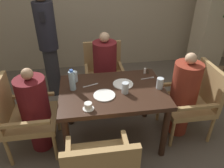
{
  "coord_description": "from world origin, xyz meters",
  "views": [
    {
      "loc": [
        -0.31,
        -2.0,
        2.04
      ],
      "look_at": [
        0.0,
        0.04,
        0.77
      ],
      "focal_mm": 35.0,
      "sensor_mm": 36.0,
      "label": 1
    }
  ],
  "objects_px": {
    "chair_left_side": "(23,114)",
    "glass_tall_mid": "(160,83)",
    "standing_host": "(48,41)",
    "glass_tall_far": "(74,77)",
    "diner_in_left_chair": "(35,110)",
    "water_bottle": "(72,80)",
    "plate_main_right": "(104,95)",
    "diner_in_right_chair": "(184,95)",
    "plate_main_left": "(123,84)",
    "glass_tall_near": "(125,88)",
    "diner_in_far_chair": "(105,71)",
    "chair_far_side": "(104,72)",
    "teacup_with_saucer": "(88,106)",
    "chair_right_side": "(194,99)"
  },
  "relations": [
    {
      "from": "chair_right_side",
      "to": "glass_tall_mid",
      "type": "xyz_separation_m",
      "value": [
        -0.48,
        -0.04,
        0.29
      ]
    },
    {
      "from": "chair_far_side",
      "to": "diner_in_left_chair",
      "type": "bearing_deg",
      "value": -135.86
    },
    {
      "from": "plate_main_left",
      "to": "plate_main_right",
      "type": "distance_m",
      "value": 0.31
    },
    {
      "from": "water_bottle",
      "to": "plate_main_right",
      "type": "bearing_deg",
      "value": -28.67
    },
    {
      "from": "plate_main_right",
      "to": "teacup_with_saucer",
      "type": "distance_m",
      "value": 0.27
    },
    {
      "from": "diner_in_left_chair",
      "to": "chair_far_side",
      "type": "height_order",
      "value": "diner_in_left_chair"
    },
    {
      "from": "diner_in_left_chair",
      "to": "water_bottle",
      "type": "height_order",
      "value": "diner_in_left_chair"
    },
    {
      "from": "plate_main_right",
      "to": "chair_right_side",
      "type": "bearing_deg",
      "value": 5.28
    },
    {
      "from": "plate_main_left",
      "to": "water_bottle",
      "type": "relative_size",
      "value": 0.95
    },
    {
      "from": "plate_main_left",
      "to": "water_bottle",
      "type": "distance_m",
      "value": 0.58
    },
    {
      "from": "chair_right_side",
      "to": "diner_in_far_chair",
      "type": "bearing_deg",
      "value": 145.61
    },
    {
      "from": "glass_tall_mid",
      "to": "diner_in_right_chair",
      "type": "bearing_deg",
      "value": 7.33
    },
    {
      "from": "diner_in_left_chair",
      "to": "water_bottle",
      "type": "bearing_deg",
      "value": 10.14
    },
    {
      "from": "chair_left_side",
      "to": "diner_in_left_chair",
      "type": "bearing_deg",
      "value": 0.0
    },
    {
      "from": "standing_host",
      "to": "glass_tall_far",
      "type": "distance_m",
      "value": 1.0
    },
    {
      "from": "chair_far_side",
      "to": "standing_host",
      "type": "distance_m",
      "value": 0.94
    },
    {
      "from": "diner_in_right_chair",
      "to": "diner_in_left_chair",
      "type": "bearing_deg",
      "value": 180.0
    },
    {
      "from": "plate_main_right",
      "to": "plate_main_left",
      "type": "bearing_deg",
      "value": 39.24
    },
    {
      "from": "standing_host",
      "to": "glass_tall_far",
      "type": "height_order",
      "value": "standing_host"
    },
    {
      "from": "plate_main_left",
      "to": "water_bottle",
      "type": "bearing_deg",
      "value": -178.22
    },
    {
      "from": "standing_host",
      "to": "glass_tall_mid",
      "type": "distance_m",
      "value": 1.79
    },
    {
      "from": "diner_in_right_chair",
      "to": "glass_tall_mid",
      "type": "relative_size",
      "value": 8.89
    },
    {
      "from": "plate_main_right",
      "to": "diner_in_left_chair",
      "type": "bearing_deg",
      "value": 172.27
    },
    {
      "from": "standing_host",
      "to": "glass_tall_far",
      "type": "bearing_deg",
      "value": -68.04
    },
    {
      "from": "diner_in_far_chair",
      "to": "chair_far_side",
      "type": "bearing_deg",
      "value": 90.0
    },
    {
      "from": "standing_host",
      "to": "glass_tall_far",
      "type": "xyz_separation_m",
      "value": [
        0.37,
        -0.92,
        -0.12
      ]
    },
    {
      "from": "chair_far_side",
      "to": "diner_in_right_chair",
      "type": "relative_size",
      "value": 0.83
    },
    {
      "from": "glass_tall_mid",
      "to": "chair_right_side",
      "type": "bearing_deg",
      "value": 5.12
    },
    {
      "from": "glass_tall_far",
      "to": "plate_main_right",
      "type": "bearing_deg",
      "value": -49.08
    },
    {
      "from": "diner_in_far_chair",
      "to": "chair_left_side",
      "type": "bearing_deg",
      "value": -145.61
    },
    {
      "from": "chair_left_side",
      "to": "plate_main_right",
      "type": "height_order",
      "value": "chair_left_side"
    },
    {
      "from": "chair_left_side",
      "to": "glass_tall_near",
      "type": "xyz_separation_m",
      "value": [
        1.13,
        -0.08,
        0.29
      ]
    },
    {
      "from": "chair_left_side",
      "to": "glass_tall_mid",
      "type": "relative_size",
      "value": 7.35
    },
    {
      "from": "standing_host",
      "to": "plate_main_right",
      "type": "distance_m",
      "value": 1.45
    },
    {
      "from": "diner_in_left_chair",
      "to": "plate_main_left",
      "type": "relative_size",
      "value": 4.53
    },
    {
      "from": "diner_in_far_chair",
      "to": "glass_tall_far",
      "type": "height_order",
      "value": "diner_in_far_chair"
    },
    {
      "from": "diner_in_left_chair",
      "to": "chair_far_side",
      "type": "distance_m",
      "value": 1.2
    },
    {
      "from": "plate_main_left",
      "to": "glass_tall_near",
      "type": "bearing_deg",
      "value": -93.88
    },
    {
      "from": "diner_in_far_chair",
      "to": "water_bottle",
      "type": "height_order",
      "value": "diner_in_far_chair"
    },
    {
      "from": "teacup_with_saucer",
      "to": "glass_tall_near",
      "type": "xyz_separation_m",
      "value": [
        0.41,
        0.23,
        0.03
      ]
    },
    {
      "from": "diner_in_left_chair",
      "to": "water_bottle",
      "type": "distance_m",
      "value": 0.53
    },
    {
      "from": "standing_host",
      "to": "diner_in_left_chair",
      "type": "bearing_deg",
      "value": -93.79
    },
    {
      "from": "diner_in_far_chair",
      "to": "glass_tall_mid",
      "type": "bearing_deg",
      "value": -54.37
    },
    {
      "from": "diner_in_far_chair",
      "to": "water_bottle",
      "type": "bearing_deg",
      "value": -125.22
    },
    {
      "from": "diner_in_right_chair",
      "to": "plate_main_left",
      "type": "bearing_deg",
      "value": 172.58
    },
    {
      "from": "chair_far_side",
      "to": "teacup_with_saucer",
      "type": "xyz_separation_m",
      "value": [
        -0.28,
        -1.14,
        0.26
      ]
    },
    {
      "from": "plate_main_left",
      "to": "water_bottle",
      "type": "height_order",
      "value": "water_bottle"
    },
    {
      "from": "diner_in_left_chair",
      "to": "plate_main_left",
      "type": "height_order",
      "value": "diner_in_left_chair"
    },
    {
      "from": "diner_in_far_chair",
      "to": "chair_right_side",
      "type": "height_order",
      "value": "diner_in_far_chair"
    },
    {
      "from": "plate_main_right",
      "to": "glass_tall_near",
      "type": "distance_m",
      "value": 0.24
    }
  ]
}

